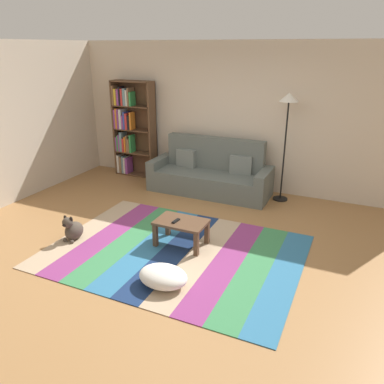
# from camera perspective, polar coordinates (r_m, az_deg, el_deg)

# --- Properties ---
(ground_plane) EXTENTS (14.00, 14.00, 0.00)m
(ground_plane) POSITION_cam_1_polar(r_m,az_deg,el_deg) (5.43, -1.45, -7.49)
(ground_plane) COLOR #9E7042
(back_wall) EXTENTS (6.80, 0.10, 2.70)m
(back_wall) POSITION_cam_1_polar(r_m,az_deg,el_deg) (7.25, 7.45, 11.03)
(back_wall) COLOR beige
(back_wall) RESTS_ON ground_plane
(left_wall) EXTENTS (0.10, 5.50, 2.70)m
(left_wall) POSITION_cam_1_polar(r_m,az_deg,el_deg) (7.55, -23.08, 9.95)
(left_wall) COLOR beige
(left_wall) RESTS_ON ground_plane
(rug) EXTENTS (3.30, 2.42, 0.01)m
(rug) POSITION_cam_1_polar(r_m,az_deg,el_deg) (5.19, -2.61, -8.88)
(rug) COLOR tan
(rug) RESTS_ON ground_plane
(couch) EXTENTS (2.26, 0.80, 1.00)m
(couch) POSITION_cam_1_polar(r_m,az_deg,el_deg) (7.14, 2.81, 2.62)
(couch) COLOR #59605B
(couch) RESTS_ON ground_plane
(bookshelf) EXTENTS (0.90, 0.28, 1.96)m
(bookshelf) POSITION_cam_1_polar(r_m,az_deg,el_deg) (8.10, -9.35, 9.34)
(bookshelf) COLOR brown
(bookshelf) RESTS_ON ground_plane
(coffee_table) EXTENTS (0.69, 0.45, 0.36)m
(coffee_table) POSITION_cam_1_polar(r_m,az_deg,el_deg) (5.21, -1.62, -5.06)
(coffee_table) COLOR #513826
(coffee_table) RESTS_ON rug
(pouf) EXTENTS (0.58, 0.44, 0.23)m
(pouf) POSITION_cam_1_polar(r_m,az_deg,el_deg) (4.47, -4.35, -12.53)
(pouf) COLOR white
(pouf) RESTS_ON rug
(dog) EXTENTS (0.22, 0.35, 0.40)m
(dog) POSITION_cam_1_polar(r_m,az_deg,el_deg) (5.67, -17.45, -5.39)
(dog) COLOR #473D33
(dog) RESTS_ON ground_plane
(standing_lamp) EXTENTS (0.32, 0.32, 1.88)m
(standing_lamp) POSITION_cam_1_polar(r_m,az_deg,el_deg) (6.64, 14.20, 11.58)
(standing_lamp) COLOR black
(standing_lamp) RESTS_ON ground_plane
(tv_remote) EXTENTS (0.06, 0.15, 0.02)m
(tv_remote) POSITION_cam_1_polar(r_m,az_deg,el_deg) (5.16, -2.44, -4.36)
(tv_remote) COLOR black
(tv_remote) RESTS_ON coffee_table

